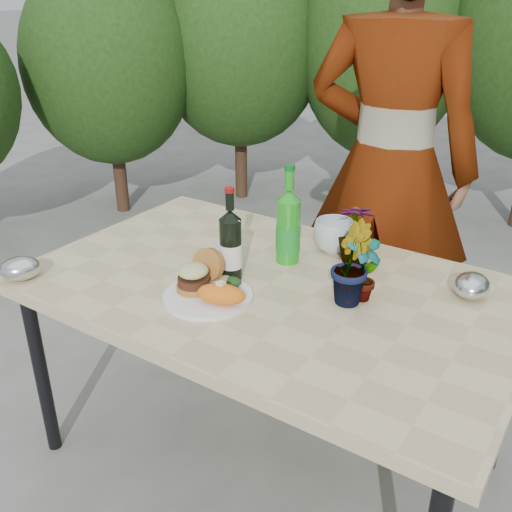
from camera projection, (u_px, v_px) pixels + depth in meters
The scene contains 18 objects.
ground at pixel (268, 455), 2.19m from camera, with size 80.00×80.00×0.00m, color slate.
patio_table at pixel (269, 298), 1.89m from camera, with size 1.60×1.00×0.75m.
shrub_hedge at pixel (496, 90), 2.76m from camera, with size 6.99×5.10×2.17m.
dinner_plate at pixel (208, 296), 1.77m from camera, with size 0.28×0.28×0.01m, color white.
burger_stack at pixel (197, 275), 1.79m from camera, with size 0.11×0.16×0.11m.
sweet_potato at pixel (221, 294), 1.71m from camera, with size 0.15×0.08×0.06m, color orange.
grilled_veg at pixel (230, 281), 1.83m from camera, with size 0.08×0.05×0.03m.
wine_bottle at pixel (231, 246), 1.86m from camera, with size 0.08×0.08×0.31m.
sparkling_water at pixel (288, 227), 1.97m from camera, with size 0.08×0.08×0.35m.
plastic_cup at pixel (226, 254), 1.96m from camera, with size 0.07×0.07×0.10m, color silver.
seedling_left at pixel (364, 268), 1.72m from camera, with size 0.12×0.08×0.22m, color #27501B.
seedling_mid at pixel (350, 263), 1.71m from camera, with size 0.14×0.11×0.26m, color #26581E.
seedling_right at pixel (357, 233), 1.97m from camera, with size 0.12×0.12×0.22m, color #1C511B.
blue_bowl at pixel (334, 236), 2.07m from camera, with size 0.15×0.15×0.12m, color silver.
foil_packet_left at pixel (20, 268), 1.88m from camera, with size 0.13×0.11×0.08m, color silver.
foil_packet_right at pixel (472, 286), 1.77m from camera, with size 0.13×0.11×0.08m, color #BBBDC3.
person at pixel (389, 168), 2.31m from camera, with size 0.70×0.46×1.93m, color #A37351.
terracotta_pot at pixel (185, 211), 4.38m from camera, with size 0.17×0.17×0.14m.
Camera 1 is at (0.88, -1.40, 1.63)m, focal length 40.00 mm.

